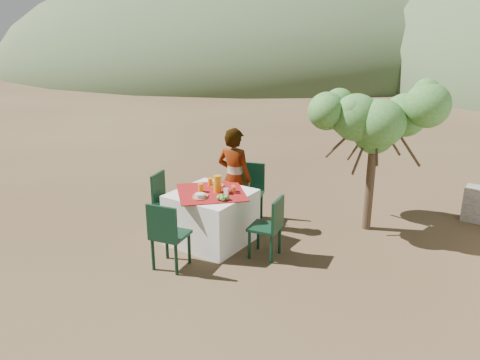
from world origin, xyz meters
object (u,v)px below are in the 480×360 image
object	(u,v)px
chair_near	(167,233)
chair_left	(165,197)
juice_pitcher	(217,184)
table	(212,217)
shrub_tree	(381,127)
chair_right	(270,225)
person	(234,178)
chair_far	(250,189)

from	to	relation	value
chair_near	chair_left	world-z (taller)	chair_near
chair_left	juice_pitcher	bearing A→B (deg)	-104.49
table	shrub_tree	bearing A→B (deg)	44.53
chair_left	chair_right	distance (m)	1.90
table	person	size ratio (longest dim) A/B	0.83
person	juice_pitcher	xyz separation A→B (m)	(0.11, -0.59, 0.10)
chair_left	shrub_tree	xyz separation A→B (m)	(2.73, 1.70, 1.12)
shrub_tree	juice_pitcher	size ratio (longest dim) A/B	8.33
person	chair_right	bearing A→B (deg)	146.24
chair_near	shrub_tree	size ratio (longest dim) A/B	0.45
chair_near	chair_left	distance (m)	1.43
chair_right	person	distance (m)	1.20
shrub_tree	chair_left	bearing A→B (deg)	-148.07
chair_left	chair_right	bearing A→B (deg)	-104.72
chair_left	juice_pitcher	xyz separation A→B (m)	(1.02, -0.00, 0.41)
chair_right	shrub_tree	bearing A→B (deg)	144.59
chair_left	chair_near	bearing A→B (deg)	-150.61
person	chair_far	bearing A→B (deg)	-101.90
chair_left	chair_right	world-z (taller)	chair_left
chair_left	chair_right	xyz separation A→B (m)	(1.90, -0.02, -0.00)
table	person	bearing A→B (deg)	93.38
chair_near	chair_right	size ratio (longest dim) A/B	1.07
person	shrub_tree	world-z (taller)	shrub_tree
chair_far	juice_pitcher	xyz separation A→B (m)	(0.06, -0.94, 0.37)
juice_pitcher	chair_right	bearing A→B (deg)	-0.74
chair_far	chair_right	world-z (taller)	chair_far
person	juice_pitcher	distance (m)	0.61
juice_pitcher	chair_left	bearing A→B (deg)	179.76
chair_right	juice_pitcher	bearing A→B (deg)	-100.23
chair_left	shrub_tree	size ratio (longest dim) A/B	0.42
chair_right	juice_pitcher	world-z (taller)	juice_pitcher
chair_near	juice_pitcher	distance (m)	1.10
chair_far	shrub_tree	bearing A→B (deg)	6.22
table	chair_near	distance (m)	0.99
table	chair_left	world-z (taller)	chair_left
table	chair_far	bearing A→B (deg)	88.83
chair_right	person	world-z (taller)	person
table	chair_right	distance (m)	0.96
person	shrub_tree	xyz separation A→B (m)	(1.82, 1.12, 0.81)
chair_far	person	size ratio (longest dim) A/B	0.59
chair_near	juice_pitcher	world-z (taller)	juice_pitcher
table	chair_near	bearing A→B (deg)	-87.82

